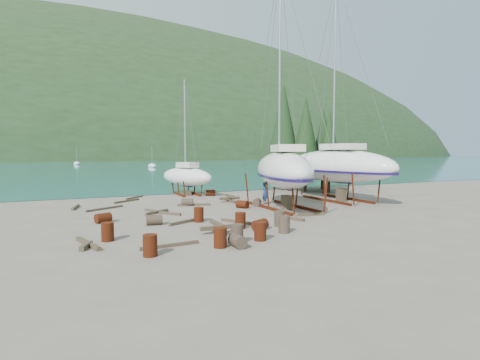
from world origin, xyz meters
name	(u,v)px	position (x,y,z in m)	size (l,w,h in m)	color
ground	(248,218)	(0.00, 0.00, 0.00)	(600.00, 600.00, 0.00)	#65594F
bay_water	(83,157)	(0.00, 315.00, 0.01)	(700.00, 700.00, 0.00)	teal
far_hill	(83,157)	(0.00, 320.00, 0.00)	(800.00, 360.00, 110.00)	#1F3018
far_house_center	(48,154)	(-20.00, 190.00, 2.92)	(6.60, 5.60, 5.60)	beige
far_house_right	(148,154)	(30.00, 190.00, 2.92)	(6.60, 5.60, 5.60)	beige
cypress_near_right	(306,136)	(12.50, 12.00, 5.79)	(3.60, 3.60, 10.00)	black
cypress_mid_right	(329,145)	(14.00, 10.00, 4.92)	(3.06, 3.06, 8.50)	black
cypress_back_left	(284,129)	(11.00, 14.00, 6.66)	(4.14, 4.14, 11.50)	black
cypress_far_right	(323,142)	(15.50, 13.00, 5.21)	(3.24, 3.24, 9.00)	black
moored_boat_mid	(152,166)	(10.00, 80.00, 0.39)	(2.00, 5.00, 6.05)	white
moored_boat_far	(77,163)	(-8.00, 110.00, 0.39)	(2.00, 5.00, 6.05)	white
large_sailboat_near	(283,169)	(4.12, 2.64, 2.90)	(6.93, 11.90, 18.03)	white
large_sailboat_far	(337,165)	(10.69, 4.59, 3.02)	(5.08, 12.07, 18.50)	white
small_sailboat_shore	(187,176)	(0.12, 13.98, 1.83)	(4.63, 7.24, 11.09)	white
worker	(265,193)	(4.04, 5.25, 0.88)	(0.64, 0.42, 1.75)	navy
drum_0	(108,232)	(-8.63, -2.69, 0.44)	(0.58, 0.58, 0.88)	#5F2110
drum_1	(238,241)	(-3.55, -6.30, 0.29)	(0.58, 0.58, 0.88)	#2D2823
drum_2	(103,218)	(-8.45, 2.20, 0.29)	(0.58, 0.58, 0.88)	#5F2110
drum_3	(220,238)	(-4.25, -5.99, 0.44)	(0.58, 0.58, 0.88)	#5F2110
drum_4	(211,193)	(1.99, 12.31, 0.29)	(0.58, 0.58, 0.88)	#5F2110
drum_5	(284,224)	(-0.15, -4.61, 0.44)	(0.58, 0.58, 0.88)	#2D2823
drum_6	(242,204)	(1.44, 3.96, 0.29)	(0.58, 0.58, 0.88)	#5F2110
drum_7	(260,231)	(-2.06, -5.58, 0.44)	(0.58, 0.58, 0.88)	#5F2110
drum_9	(187,202)	(-1.94, 6.83, 0.29)	(0.58, 0.58, 0.88)	#2D2823
drum_10	(240,220)	(-1.74, -2.64, 0.44)	(0.58, 0.58, 0.88)	#5F2110
drum_11	(257,202)	(2.94, 4.53, 0.29)	(0.58, 0.58, 0.88)	#2D2823
drum_12	(260,225)	(-0.97, -3.47, 0.29)	(0.58, 0.58, 0.88)	#5F2110
drum_13	(150,245)	(-7.32, -6.11, 0.44)	(0.58, 0.58, 0.88)	#5F2110
drum_14	(199,215)	(-3.22, 0.12, 0.44)	(0.58, 0.58, 0.88)	#5F2110
drum_15	(154,220)	(-5.83, 0.29, 0.29)	(0.58, 0.58, 0.88)	#2D2823
drum_16	(237,234)	(-3.27, -5.61, 0.44)	(0.58, 0.58, 0.88)	#2D2823
drum_17	(279,219)	(0.47, -3.08, 0.44)	(0.58, 0.58, 0.88)	#2D2823
timber_0	(135,197)	(-4.91, 13.37, 0.07)	(0.14, 2.50, 0.14)	brown
timber_1	(312,214)	(4.21, -0.88, 0.10)	(0.19, 1.80, 0.19)	brown
timber_2	(75,207)	(-9.86, 8.97, 0.09)	(0.19, 2.16, 0.19)	brown
timber_3	(170,245)	(-6.24, -5.00, 0.07)	(0.15, 2.68, 0.15)	brown
timber_4	(170,213)	(-4.18, 3.34, 0.09)	(0.17, 1.78, 0.17)	brown
timber_5	(242,222)	(-1.11, -1.41, 0.08)	(0.16, 2.95, 0.16)	brown
timber_7	(292,219)	(2.18, -1.66, 0.09)	(0.17, 1.75, 0.17)	brown
timber_8	(157,212)	(-4.86, 4.18, 0.09)	(0.19, 2.10, 0.19)	brown
timber_9	(127,201)	(-5.88, 11.16, 0.08)	(0.15, 2.76, 0.15)	brown
timber_10	(194,205)	(-1.46, 6.63, 0.08)	(0.16, 2.58, 0.16)	brown
timber_11	(157,211)	(-4.75, 4.58, 0.08)	(0.15, 2.67, 0.15)	brown
timber_12	(185,222)	(-4.08, 0.10, 0.08)	(0.17, 2.39, 0.17)	brown
timber_13	(86,246)	(-9.62, -3.72, 0.11)	(0.22, 1.13, 0.22)	brown
timber_14	(88,243)	(-9.52, -3.21, 0.09)	(0.18, 2.63, 0.18)	brown
timber_15	(105,208)	(-7.92, 7.54, 0.07)	(0.15, 3.16, 0.15)	brown
timber_pile_fore	(217,228)	(-3.36, -3.28, 0.30)	(1.80, 1.80, 0.60)	brown
timber_pile_aft	(230,198)	(1.93, 7.54, 0.30)	(1.80, 1.80, 0.60)	brown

